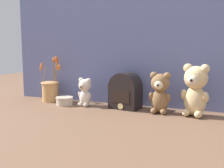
# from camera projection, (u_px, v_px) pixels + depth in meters

# --- Properties ---
(ground_plane) EXTENTS (4.00, 4.00, 0.00)m
(ground_plane) POSITION_uv_depth(u_px,v_px,m) (111.00, 109.00, 1.72)
(ground_plane) COLOR brown
(backdrop_wall) EXTENTS (1.57, 0.02, 0.77)m
(backdrop_wall) POSITION_uv_depth(u_px,v_px,m) (120.00, 46.00, 1.82)
(backdrop_wall) COLOR slate
(backdrop_wall) RESTS_ON ground
(teddy_bear_large) EXTENTS (0.16, 0.15, 0.29)m
(teddy_bear_large) POSITION_uv_depth(u_px,v_px,m) (195.00, 89.00, 1.54)
(teddy_bear_large) COLOR #DBBC84
(teddy_bear_large) RESTS_ON ground
(teddy_bear_medium) EXTENTS (0.13, 0.12, 0.24)m
(teddy_bear_medium) POSITION_uv_depth(u_px,v_px,m) (160.00, 92.00, 1.61)
(teddy_bear_medium) COLOR olive
(teddy_bear_medium) RESTS_ON ground
(teddy_bear_small) EXTENTS (0.10, 0.09, 0.18)m
(teddy_bear_small) POSITION_uv_depth(u_px,v_px,m) (85.00, 91.00, 1.80)
(teddy_bear_small) COLOR beige
(teddy_bear_small) RESTS_ON ground
(flower_vase) EXTENTS (0.15, 0.14, 0.32)m
(flower_vase) POSITION_uv_depth(u_px,v_px,m) (51.00, 89.00, 1.95)
(flower_vase) COLOR tan
(flower_vase) RESTS_ON ground
(vintage_radio) EXTENTS (0.20, 0.14, 0.22)m
(vintage_radio) POSITION_uv_depth(u_px,v_px,m) (125.00, 92.00, 1.73)
(vintage_radio) COLOR black
(vintage_radio) RESTS_ON ground
(decorative_tin_tall) EXTENTS (0.11, 0.11, 0.05)m
(decorative_tin_tall) POSITION_uv_depth(u_px,v_px,m) (65.00, 101.00, 1.83)
(decorative_tin_tall) COLOR beige
(decorative_tin_tall) RESTS_ON ground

